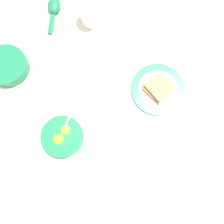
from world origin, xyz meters
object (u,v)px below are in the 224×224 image
egg_bowl (63,137)px  toast_sandwich (159,88)px  congee_bowl (7,66)px  drinking_cup (91,14)px  soup_spoon (54,8)px  toast_plate (158,89)px

egg_bowl → toast_sandwich: bearing=-108.5°
congee_bowl → drinking_cup: drinking_cup is taller
egg_bowl → soup_spoon: bearing=-39.0°
egg_bowl → congee_bowl: bearing=-5.9°
congee_bowl → drinking_cup: bearing=-102.5°
toast_plate → drinking_cup: 0.37m
soup_spoon → congee_bowl: 0.28m
soup_spoon → drinking_cup: drinking_cup is taller
egg_bowl → congee_bowl: (0.32, -0.03, -0.00)m
egg_bowl → congee_bowl: egg_bowl is taller
egg_bowl → toast_sandwich: 0.36m
egg_bowl → toast_plate: size_ratio=0.76×
egg_bowl → drinking_cup: size_ratio=1.86×
egg_bowl → congee_bowl: 0.32m
egg_bowl → drinking_cup: bearing=-56.7°
soup_spoon → drinking_cup: bearing=-152.1°
toast_sandwich → egg_bowl: bearing=71.5°
drinking_cup → congee_bowl: bearing=77.5°
drinking_cup → toast_sandwich: bearing=175.2°
toast_plate → congee_bowl: bearing=35.6°
toast_sandwich → congee_bowl: bearing=35.5°
egg_bowl → drinking_cup: drinking_cup is taller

